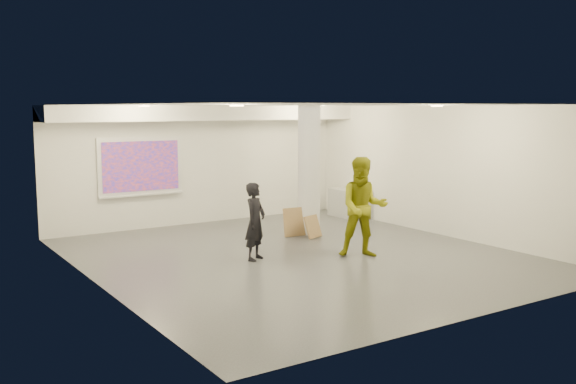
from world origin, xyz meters
TOP-DOWN VIEW (x-y plane):
  - floor at (0.00, 0.00)m, footprint 8.00×9.00m
  - ceiling at (0.00, 0.00)m, footprint 8.00×9.00m
  - wall_back at (0.00, 4.50)m, footprint 8.00×0.01m
  - wall_front at (0.00, -4.50)m, footprint 8.00×0.01m
  - wall_left at (-4.00, 0.00)m, footprint 0.01×9.00m
  - wall_right at (4.00, 0.00)m, footprint 0.01×9.00m
  - soffit_band at (0.00, 3.95)m, footprint 8.00×1.10m
  - downlight_nw at (-2.20, 2.50)m, footprint 0.22×0.22m
  - downlight_ne at (2.20, 2.50)m, footprint 0.22×0.22m
  - downlight_sw at (-2.20, -1.50)m, footprint 0.22×0.22m
  - downlight_se at (2.20, -1.50)m, footprint 0.22×0.22m
  - column at (1.50, 1.80)m, footprint 0.52×0.52m
  - projection_screen at (-1.60, 4.45)m, footprint 2.10×0.13m
  - credenza at (3.72, 3.02)m, footprint 0.58×1.30m
  - papers_stack at (3.71, 2.97)m, footprint 0.31×0.35m
  - postit_pad at (3.72, 2.79)m, footprint 0.28×0.36m
  - cardboard_back at (1.08, 1.73)m, footprint 0.62×0.21m
  - cardboard_front at (1.30, 1.36)m, footprint 0.52×0.36m
  - woman at (-0.88, 0.21)m, footprint 0.66×0.60m
  - man at (1.04, -0.72)m, footprint 1.22×1.15m

SIDE VIEW (x-z plane):
  - floor at x=0.00m, z-range -0.01..0.01m
  - cardboard_front at x=1.30m, z-range 0.00..0.51m
  - cardboard_back at x=1.08m, z-range 0.00..0.66m
  - credenza at x=3.72m, z-range 0.00..0.75m
  - woman at x=-0.88m, z-range 0.00..1.51m
  - papers_stack at x=3.71m, z-range 0.75..0.77m
  - postit_pad at x=3.72m, z-range 0.75..0.78m
  - man at x=1.04m, z-range 0.00..1.99m
  - wall_back at x=0.00m, z-range 0.00..3.00m
  - wall_front at x=0.00m, z-range 0.00..3.00m
  - wall_left at x=-4.00m, z-range 0.00..3.00m
  - wall_right at x=4.00m, z-range 0.00..3.00m
  - column at x=1.50m, z-range 0.00..3.00m
  - projection_screen at x=-1.60m, z-range 0.82..2.24m
  - soffit_band at x=0.00m, z-range 2.64..3.00m
  - downlight_nw at x=-2.20m, z-range 2.97..2.99m
  - downlight_ne at x=2.20m, z-range 2.97..2.99m
  - downlight_sw at x=-2.20m, z-range 2.97..2.99m
  - downlight_se at x=2.20m, z-range 2.97..2.99m
  - ceiling at x=0.00m, z-range 3.00..3.00m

